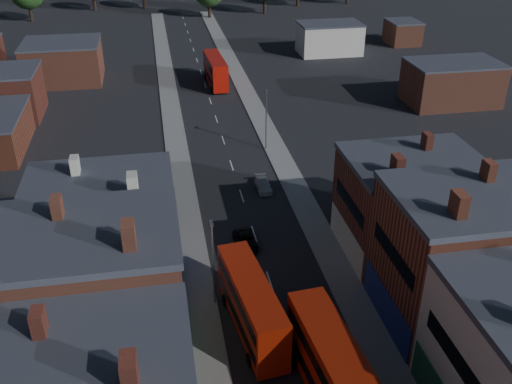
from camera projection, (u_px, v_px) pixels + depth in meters
name	position (u px, v px, depth m)	size (l,w,h in m)	color
pavement_west	(183.00, 192.00, 65.47)	(3.00, 200.00, 0.12)	gray
pavement_east	(293.00, 183.00, 67.52)	(3.00, 200.00, 0.12)	gray
lamp_post_2	(213.00, 258.00, 46.21)	(0.25, 0.70, 8.12)	slate
lamp_post_3	(266.00, 116.00, 73.68)	(0.25, 0.70, 8.12)	slate
bus_0	(252.00, 305.00, 44.36)	(3.90, 11.33, 4.79)	#A61E09
bus_1	(335.00, 374.00, 37.85)	(3.89, 12.35, 5.25)	#A11D09
bus_2	(215.00, 70.00, 98.27)	(3.24, 11.44, 4.90)	#A71007
car_2	(246.00, 241.00, 55.76)	(1.94, 4.20, 1.17)	black
car_3	(263.00, 185.00, 65.92)	(1.62, 3.98, 1.15)	#BBBBBB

